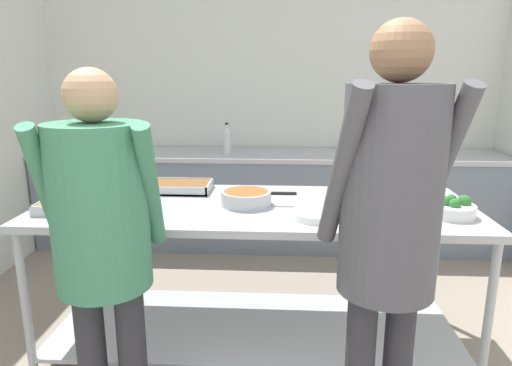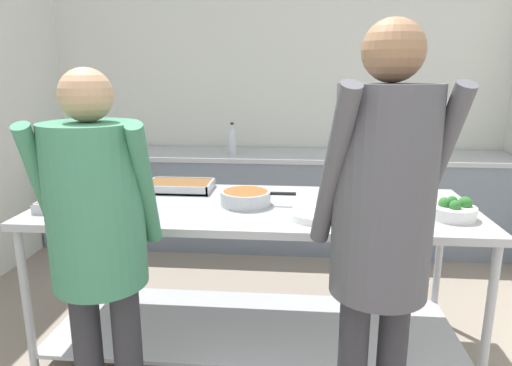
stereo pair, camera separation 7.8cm
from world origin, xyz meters
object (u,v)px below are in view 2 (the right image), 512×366
serving_tray_vegetables (374,197)px  broccoli_bowl (453,210)px  sauce_pan (246,197)px  plate_stack (314,215)px  guest_serving_left (97,225)px  guest_serving_right (382,217)px  serving_tray_greens (180,186)px  serving_tray_roast (81,204)px  water_bottle (232,140)px

serving_tray_vegetables → broccoli_bowl: bearing=-38.9°
sauce_pan → plate_stack: (0.37, -0.21, -0.03)m
guest_serving_left → guest_serving_right: bearing=-6.9°
serving_tray_greens → guest_serving_right: (1.03, -1.14, 0.20)m
serving_tray_greens → serving_tray_vegetables: (1.17, -0.15, 0.00)m
serving_tray_roast → serving_tray_vegetables: same height
guest_serving_right → water_bottle: size_ratio=6.30×
broccoli_bowl → plate_stack: bearing=-174.5°
sauce_pan → plate_stack: sauce_pan is taller
serving_tray_vegetables → broccoli_bowl: broccoli_bowl is taller
sauce_pan → guest_serving_right: guest_serving_right is taller
sauce_pan → guest_serving_left: guest_serving_left is taller
broccoli_bowl → guest_serving_left: bearing=-160.5°
guest_serving_right → serving_tray_greens: bearing=132.1°
broccoli_bowl → guest_serving_right: size_ratio=0.13×
sauce_pan → broccoli_bowl: (1.07, -0.15, -0.00)m
guest_serving_left → guest_serving_right: guest_serving_right is taller
serving_tray_roast → guest_serving_right: guest_serving_right is taller
serving_tray_roast → serving_tray_vegetables: bearing=10.0°
serving_tray_roast → broccoli_bowl: bearing=0.1°
serving_tray_greens → serving_tray_vegetables: bearing=-7.4°
serving_tray_roast → broccoli_bowl: broccoli_bowl is taller
plate_stack → serving_tray_roast: bearing=177.1°
sauce_pan → guest_serving_left: (-0.54, -0.72, 0.07)m
serving_tray_vegetables → guest_serving_left: (-1.26, -0.85, 0.09)m
plate_stack → guest_serving_right: bearing=-71.7°
sauce_pan → serving_tray_vegetables: 0.74m
serving_tray_roast → sauce_pan: bearing=9.7°
serving_tray_greens → broccoli_bowl: size_ratio=1.73×
serving_tray_vegetables → water_bottle: water_bottle is taller
broccoli_bowl → water_bottle: size_ratio=0.82×
serving_tray_greens → water_bottle: (0.14, 1.34, 0.10)m
sauce_pan → plate_stack: size_ratio=1.64×
serving_tray_roast → guest_serving_right: 1.64m
plate_stack → serving_tray_vegetables: serving_tray_vegetables is taller
serving_tray_vegetables → broccoli_bowl: size_ratio=1.66×
guest_serving_right → water_bottle: bearing=109.7°
serving_tray_roast → serving_tray_vegetables: 1.64m
sauce_pan → serving_tray_vegetables: (0.73, 0.13, -0.02)m
sauce_pan → serving_tray_vegetables: sauce_pan is taller
serving_tray_vegetables → plate_stack: bearing=-135.7°
serving_tray_roast → broccoli_bowl: 1.96m
serving_tray_greens → guest_serving_left: bearing=-95.1°
serving_tray_greens → plate_stack: bearing=-31.4°
guest_serving_left → water_bottle: (0.23, 2.34, 0.02)m
serving_tray_roast → plate_stack: 1.26m
plate_stack → serving_tray_vegetables: 0.50m
serving_tray_greens → sauce_pan: (0.45, -0.29, 0.02)m
serving_tray_greens → water_bottle: size_ratio=1.42×
guest_serving_right → water_bottle: guest_serving_right is taller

